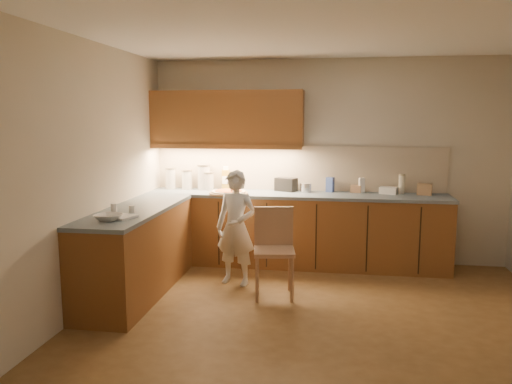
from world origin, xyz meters
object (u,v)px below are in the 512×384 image
at_px(wooden_chair, 274,245).
at_px(pizza_on_board, 229,192).
at_px(toaster, 286,184).
at_px(oil_jug, 226,179).
at_px(child, 236,228).

bearing_deg(wooden_chair, pizza_on_board, 117.57).
bearing_deg(toaster, oil_jug, -156.81).
xyz_separation_m(pizza_on_board, child, (0.22, -0.65, -0.30)).
bearing_deg(toaster, child, -89.43).
height_order(oil_jug, toaster, oil_jug).
height_order(pizza_on_board, wooden_chair, pizza_on_board).
xyz_separation_m(pizza_on_board, wooden_chair, (0.68, -0.93, -0.41)).
distance_m(pizza_on_board, oil_jug, 0.42).
bearing_deg(child, toaster, 79.64).
height_order(child, oil_jug, child).
height_order(pizza_on_board, oil_jug, oil_jug).
relative_size(pizza_on_board, toaster, 1.58).
height_order(child, wooden_chair, child).
xyz_separation_m(pizza_on_board, toaster, (0.68, 0.37, 0.06)).
relative_size(pizza_on_board, child, 0.38).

